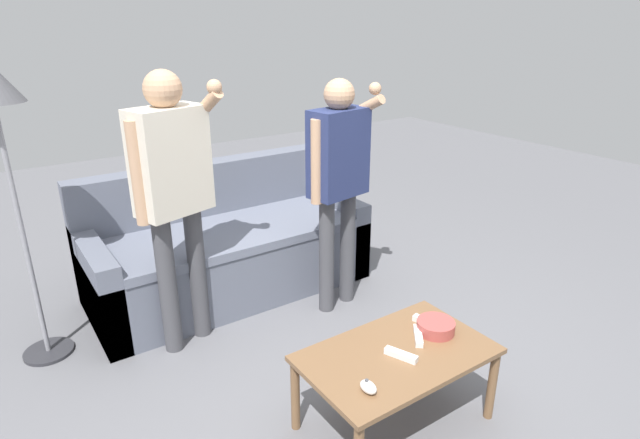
{
  "coord_description": "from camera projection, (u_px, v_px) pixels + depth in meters",
  "views": [
    {
      "loc": [
        -1.55,
        -1.78,
        1.87
      ],
      "look_at": [
        -0.12,
        0.3,
        0.9
      ],
      "focal_mm": 29.19,
      "sensor_mm": 36.0,
      "label": 1
    }
  ],
  "objects": [
    {
      "name": "ground_plane",
      "position": [
        369.0,
        383.0,
        2.86
      ],
      "size": [
        12.0,
        12.0,
        0.0
      ],
      "primitive_type": "plane",
      "color": "slate"
    },
    {
      "name": "couch",
      "position": [
        226.0,
        249.0,
        3.79
      ],
      "size": [
        1.94,
        0.86,
        0.89
      ],
      "color": "slate",
      "rests_on": "ground"
    },
    {
      "name": "coffee_table",
      "position": [
        397.0,
        362.0,
        2.46
      ],
      "size": [
        0.9,
        0.55,
        0.41
      ],
      "color": "brown",
      "rests_on": "ground"
    },
    {
      "name": "snack_bowl",
      "position": [
        436.0,
        327.0,
        2.59
      ],
      "size": [
        0.19,
        0.19,
        0.06
      ],
      "primitive_type": "cylinder",
      "color": "#B24C47",
      "rests_on": "coffee_table"
    },
    {
      "name": "game_remote_nunchuk",
      "position": [
        368.0,
        387.0,
        2.18
      ],
      "size": [
        0.06,
        0.09,
        0.05
      ],
      "color": "white",
      "rests_on": "coffee_table"
    },
    {
      "name": "player_left",
      "position": [
        173.0,
        182.0,
        2.88
      ],
      "size": [
        0.52,
        0.32,
        1.64
      ],
      "color": "#47474C",
      "rests_on": "ground"
    },
    {
      "name": "player_right",
      "position": [
        338.0,
        170.0,
        3.32
      ],
      "size": [
        0.48,
        0.29,
        1.54
      ],
      "color": "#47474C",
      "rests_on": "ground"
    },
    {
      "name": "game_remote_wand_near",
      "position": [
        418.0,
        336.0,
        2.54
      ],
      "size": [
        0.13,
        0.15,
        0.03
      ],
      "color": "white",
      "rests_on": "coffee_table"
    },
    {
      "name": "game_remote_wand_far",
      "position": [
        426.0,
        322.0,
        2.66
      ],
      "size": [
        0.07,
        0.15,
        0.03
      ],
      "color": "white",
      "rests_on": "coffee_table"
    },
    {
      "name": "game_remote_wand_spare",
      "position": [
        401.0,
        355.0,
        2.4
      ],
      "size": [
        0.09,
        0.16,
        0.03
      ],
      "color": "white",
      "rests_on": "coffee_table"
    }
  ]
}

